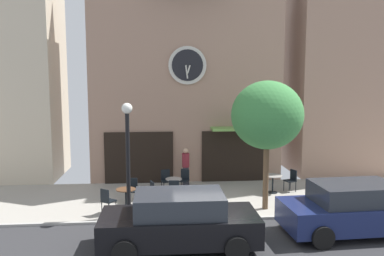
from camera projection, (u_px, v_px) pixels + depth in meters
The scene contains 19 objects.
ground_plane at pixel (213, 224), 12.65m from camera, with size 29.20×10.58×0.13m.
clock_building at pixel (185, 59), 18.39m from camera, with size 8.68×3.82×10.81m.
neighbor_building_right at pixel (340, 34), 19.72m from camera, with size 5.06×4.21×13.82m.
street_lamp at pixel (128, 159), 13.12m from camera, with size 0.36×0.36×3.85m.
street_tree at pixel (267, 115), 13.69m from camera, with size 2.53×2.28×4.58m.
cafe_table_center_right at pixel (126, 195), 14.04m from camera, with size 0.70×0.70×0.72m.
cafe_table_center_left at pixel (174, 184), 15.53m from camera, with size 0.64×0.64×0.72m.
cafe_table_rightmost at pixel (273, 180), 16.01m from camera, with size 0.76×0.76×0.73m.
cafe_chair_corner at pixel (292, 179), 16.25m from camera, with size 0.52×0.52×0.90m.
cafe_chair_under_awning at pixel (174, 189), 14.66m from camera, with size 0.44×0.44×0.90m.
cafe_chair_right_end at pixel (107, 199), 13.45m from camera, with size 0.56×0.56×0.90m.
cafe_chair_facing_wall at pixel (184, 178), 16.29m from camera, with size 0.55×0.55×0.90m.
cafe_chair_near_tree at pixel (166, 179), 16.23m from camera, with size 0.49×0.49×0.90m.
cafe_chair_outer at pixel (144, 198), 13.65m from camera, with size 0.57×0.57×0.90m.
cafe_chair_facing_street at pixel (150, 192), 14.35m from camera, with size 0.51×0.51×0.90m.
cafe_chair_near_lamp at pixel (132, 188), 14.81m from camera, with size 0.46×0.46×0.90m.
pedestrian_maroon at pixel (186, 167), 16.98m from camera, with size 0.45×0.45×1.67m.
parked_car_black at pixel (179, 221), 10.73m from camera, with size 4.30×2.02×1.55m.
parked_car_navy at pixel (354, 209), 11.73m from camera, with size 4.39×2.20×1.55m.
Camera 1 is at (-1.68, -12.32, 4.60)m, focal length 36.71 mm.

